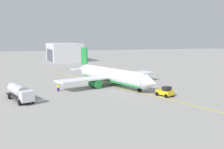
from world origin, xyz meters
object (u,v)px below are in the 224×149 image
(refueling_worker, at_px, (58,88))
(fuel_tanker, at_px, (20,92))
(airplane, at_px, (111,76))
(safety_cone_nose, at_px, (167,89))
(pushback_tug, at_px, (165,92))

(refueling_worker, bearing_deg, fuel_tanker, -49.47)
(airplane, height_order, safety_cone_nose, airplane)
(safety_cone_nose, bearing_deg, refueling_worker, -104.70)
(airplane, distance_m, safety_cone_nose, 15.12)
(airplane, bearing_deg, fuel_tanker, -65.48)
(airplane, bearing_deg, pushback_tug, 25.87)
(fuel_tanker, distance_m, safety_cone_nose, 33.57)
(refueling_worker, height_order, safety_cone_nose, refueling_worker)
(fuel_tanker, xyz_separation_m, safety_cone_nose, (-0.39, 33.54, -1.39))
(airplane, relative_size, fuel_tanker, 3.03)
(safety_cone_nose, bearing_deg, airplane, -130.73)
(airplane, xyz_separation_m, safety_cone_nose, (9.75, 11.32, -2.34))
(fuel_tanker, relative_size, safety_cone_nose, 15.81)
(airplane, xyz_separation_m, refueling_worker, (3.11, -14.00, -1.85))
(airplane, xyz_separation_m, pushback_tug, (15.40, 7.47, -1.66))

